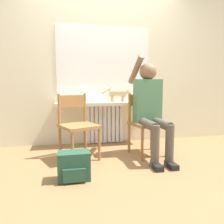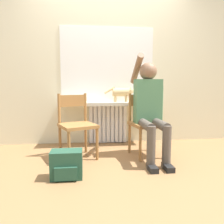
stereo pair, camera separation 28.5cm
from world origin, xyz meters
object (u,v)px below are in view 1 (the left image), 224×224
chair_left (78,125)px  cat (119,92)px  chair_right (146,122)px  backpack (74,166)px  person (150,105)px

chair_left → cat: 0.98m
chair_right → cat: size_ratio=1.78×
backpack → chair_right: bearing=32.7°
chair_left → chair_right: bearing=-22.7°
person → backpack: (-1.01, -0.52, -0.54)m
backpack → person: bearing=27.4°
cat → chair_right: bearing=-68.1°
person → cat: bearing=108.9°
person → backpack: size_ratio=4.26×
chair_right → cat: bearing=102.0°
chair_left → cat: size_ratio=1.78×
cat → backpack: (-0.77, -1.22, -0.69)m
chair_right → backpack: 1.22m
chair_right → person: (0.01, -0.12, 0.24)m
chair_left → cat: (0.69, 0.58, 0.39)m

